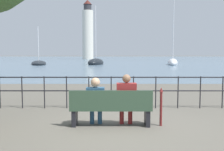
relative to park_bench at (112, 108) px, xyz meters
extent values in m
plane|color=#605B51|center=(0.00, 0.07, -0.44)|extent=(1000.00, 1000.00, 0.00)
cube|color=slate|center=(0.00, 158.95, -0.44)|extent=(600.00, 300.00, 0.01)
cube|color=#334C38|center=(0.00, 0.07, -0.01)|extent=(2.00, 0.45, 0.05)
cube|color=#334C38|center=(0.00, -0.14, 0.24)|extent=(2.00, 0.04, 0.45)
cube|color=black|center=(-0.90, 0.07, -0.24)|extent=(0.10, 0.41, 0.40)
cube|color=black|center=(0.90, 0.07, -0.24)|extent=(0.10, 0.41, 0.40)
cylinder|color=navy|center=(-0.48, 0.22, -0.21)|extent=(0.11, 0.11, 0.45)
cylinder|color=navy|center=(-0.28, 0.22, -0.21)|extent=(0.11, 0.11, 0.45)
cube|color=navy|center=(-0.38, 0.13, 0.06)|extent=(0.38, 0.26, 0.14)
cube|color=navy|center=(-0.38, 0.05, 0.26)|extent=(0.44, 0.24, 0.50)
sphere|color=tan|center=(-0.38, 0.05, 0.64)|extent=(0.23, 0.23, 0.23)
cylinder|color=maroon|center=(0.27, 0.22, -0.21)|extent=(0.11, 0.11, 0.45)
cylinder|color=maroon|center=(0.49, 0.22, -0.21)|extent=(0.11, 0.11, 0.45)
cube|color=maroon|center=(0.38, 0.13, 0.06)|extent=(0.41, 0.26, 0.14)
cube|color=maroon|center=(0.38, 0.05, 0.31)|extent=(0.48, 0.24, 0.61)
sphere|color=#846047|center=(0.38, 0.05, 0.73)|extent=(0.20, 0.20, 0.20)
cylinder|color=black|center=(-3.64, 2.06, 0.09)|extent=(0.04, 0.04, 1.05)
cylinder|color=black|center=(-2.91, 2.06, 0.09)|extent=(0.04, 0.04, 1.05)
cylinder|color=black|center=(-2.18, 2.06, 0.09)|extent=(0.04, 0.04, 1.05)
cylinder|color=black|center=(-1.46, 2.06, 0.09)|extent=(0.04, 0.04, 1.05)
cylinder|color=black|center=(-0.73, 2.06, 0.09)|extent=(0.04, 0.04, 1.05)
cylinder|color=black|center=(0.00, 2.06, 0.09)|extent=(0.04, 0.04, 1.05)
cylinder|color=black|center=(0.73, 2.06, 0.09)|extent=(0.04, 0.04, 1.05)
cylinder|color=black|center=(1.46, 2.06, 0.09)|extent=(0.04, 0.04, 1.05)
cylinder|color=black|center=(2.18, 2.06, 0.09)|extent=(0.04, 0.04, 1.05)
cylinder|color=black|center=(2.91, 2.06, 0.09)|extent=(0.04, 0.04, 1.05)
cylinder|color=black|center=(3.64, 2.06, 0.09)|extent=(0.04, 0.04, 1.05)
cylinder|color=black|center=(0.00, 2.06, 0.58)|extent=(14.55, 0.04, 0.04)
cylinder|color=black|center=(0.00, 2.06, 0.14)|extent=(14.55, 0.04, 0.04)
cylinder|color=maroon|center=(1.23, 0.03, -0.02)|extent=(0.06, 0.06, 0.84)
cone|color=maroon|center=(1.23, 0.03, 0.46)|extent=(0.09, 0.09, 0.11)
ellipsoid|color=black|center=(-13.31, 39.36, -0.23)|extent=(5.01, 9.34, 1.04)
cylinder|color=silver|center=(-13.31, 39.36, 3.25)|extent=(0.14, 0.14, 6.34)
ellipsoid|color=silver|center=(10.90, 38.63, -0.12)|extent=(3.49, 8.02, 1.59)
cylinder|color=silver|center=(10.90, 38.63, 5.95)|extent=(0.14, 0.14, 11.19)
ellipsoid|color=black|center=(-2.95, 39.92, -0.13)|extent=(3.63, 6.39, 1.57)
cylinder|color=silver|center=(-2.95, 39.92, 5.28)|extent=(0.14, 0.14, 9.88)
cylinder|color=silver|center=(-9.85, 96.55, 9.37)|extent=(4.47, 4.47, 19.62)
cylinder|color=#2D2D33|center=(-9.85, 96.55, 20.38)|extent=(3.13, 3.13, 2.39)
cone|color=#4C1E19|center=(-9.85, 96.55, 22.53)|extent=(3.58, 3.58, 1.91)
camera|label=1|loc=(0.03, -6.00, 1.30)|focal=40.00mm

